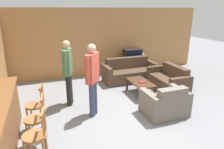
% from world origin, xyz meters
% --- Properties ---
extents(ground_plane, '(24.00, 24.00, 0.00)m').
position_xyz_m(ground_plane, '(0.00, 0.00, 0.00)').
color(ground_plane, gray).
extents(wall_back, '(9.40, 0.08, 2.60)m').
position_xyz_m(wall_back, '(0.00, 3.64, 1.30)').
color(wall_back, '#B27A47').
rests_on(wall_back, ground_plane).
extents(bar_chair_near, '(0.46, 0.46, 1.04)m').
position_xyz_m(bar_chair_near, '(-2.15, -0.94, 0.54)').
color(bar_chair_near, '#996638').
rests_on(bar_chair_near, ground_plane).
extents(bar_chair_mid, '(0.43, 0.43, 1.04)m').
position_xyz_m(bar_chair_mid, '(-2.15, -0.39, 0.54)').
color(bar_chair_mid, '#996638').
rests_on(bar_chair_mid, ground_plane).
extents(bar_chair_far, '(0.48, 0.48, 1.04)m').
position_xyz_m(bar_chair_far, '(-2.15, 0.20, 0.54)').
color(bar_chair_far, '#996638').
rests_on(bar_chair_far, ground_plane).
extents(couch_far, '(1.97, 0.83, 0.83)m').
position_xyz_m(couch_far, '(1.09, 2.45, 0.30)').
color(couch_far, '#4C3828').
rests_on(couch_far, ground_plane).
extents(armchair_near, '(1.05, 0.79, 0.81)m').
position_xyz_m(armchair_near, '(0.86, -0.18, 0.30)').
color(armchair_near, '#70665B').
rests_on(armchair_near, ground_plane).
extents(loveseat_right, '(0.76, 1.48, 0.79)m').
position_xyz_m(loveseat_right, '(1.94, 1.23, 0.30)').
color(loveseat_right, '#4C3828').
rests_on(loveseat_right, ground_plane).
extents(coffee_table, '(0.56, 1.03, 0.43)m').
position_xyz_m(coffee_table, '(0.85, 1.14, 0.36)').
color(coffee_table, '#472D1E').
rests_on(coffee_table, ground_plane).
extents(tv_unit, '(1.06, 0.56, 0.54)m').
position_xyz_m(tv_unit, '(1.56, 3.22, 0.27)').
color(tv_unit, black).
rests_on(tv_unit, ground_plane).
extents(tv, '(0.71, 0.41, 0.48)m').
position_xyz_m(tv, '(1.56, 3.22, 0.78)').
color(tv, black).
rests_on(tv, tv_unit).
extents(book_on_table, '(0.20, 0.14, 0.02)m').
position_xyz_m(book_on_table, '(0.88, 1.08, 0.44)').
color(book_on_table, maroon).
rests_on(book_on_table, coffee_table).
extents(table_lamp, '(0.23, 0.23, 0.42)m').
position_xyz_m(table_lamp, '(1.96, 3.22, 0.84)').
color(table_lamp, brown).
rests_on(table_lamp, tv_unit).
extents(person_by_window, '(0.32, 0.57, 1.79)m').
position_xyz_m(person_by_window, '(-1.30, 1.23, 1.01)').
color(person_by_window, black).
rests_on(person_by_window, ground_plane).
extents(person_by_counter, '(0.42, 0.48, 1.81)m').
position_xyz_m(person_by_counter, '(-0.83, 0.43, 1.03)').
color(person_by_counter, '#384260').
rests_on(person_by_counter, ground_plane).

